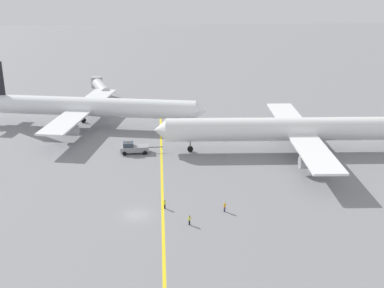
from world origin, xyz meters
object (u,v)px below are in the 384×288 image
(airliner_being_pushed, at_px, (290,129))
(pushback_tug, at_px, (134,148))
(ground_crew_marshaller_foreground, at_px, (189,220))
(ground_crew_wing_walker_right, at_px, (165,204))
(jet_bridge, at_px, (100,86))
(airliner_at_gate_left, at_px, (89,107))
(ground_crew_ramp_agent_by_cones, at_px, (225,207))

(airliner_being_pushed, relative_size, pushback_tug, 6.29)
(pushback_tug, xyz_separation_m, ground_crew_marshaller_foreground, (10.71, -33.44, -0.33))
(airliner_being_pushed, bearing_deg, pushback_tug, 178.96)
(ground_crew_wing_walker_right, height_order, jet_bridge, jet_bridge)
(airliner_at_gate_left, relative_size, airliner_being_pushed, 0.99)
(airliner_being_pushed, bearing_deg, jet_bridge, 133.82)
(pushback_tug, bearing_deg, ground_crew_ramp_agent_by_cones, -59.99)
(pushback_tug, bearing_deg, ground_crew_wing_walker_right, -76.15)
(pushback_tug, distance_m, ground_crew_ramp_agent_by_cones, 33.78)
(airliner_being_pushed, relative_size, jet_bridge, 3.34)
(pushback_tug, bearing_deg, jet_bridge, 104.89)
(ground_crew_ramp_agent_by_cones, relative_size, jet_bridge, 0.10)
(ground_crew_ramp_agent_by_cones, distance_m, jet_bridge, 84.34)
(pushback_tug, distance_m, jet_bridge, 51.30)
(ground_crew_ramp_agent_by_cones, bearing_deg, jet_bridge, 110.89)
(airliner_at_gate_left, height_order, ground_crew_marshaller_foreground, airliner_at_gate_left)
(ground_crew_wing_walker_right, bearing_deg, ground_crew_ramp_agent_by_cones, -9.70)
(airliner_at_gate_left, bearing_deg, ground_crew_marshaller_foreground, -66.69)
(airliner_at_gate_left, height_order, ground_crew_wing_walker_right, airliner_at_gate_left)
(airliner_being_pushed, distance_m, pushback_tug, 35.17)
(airliner_at_gate_left, distance_m, ground_crew_ramp_agent_by_cones, 57.40)
(pushback_tug, relative_size, ground_crew_wing_walker_right, 5.95)
(airliner_at_gate_left, xyz_separation_m, ground_crew_wing_walker_right, (19.08, -47.50, -4.50))
(airliner_at_gate_left, xyz_separation_m, jet_bridge, (-0.87, 29.51, -1.24))
(airliner_being_pushed, xyz_separation_m, pushback_tug, (-34.95, 0.64, -3.87))
(ground_crew_marshaller_foreground, height_order, ground_crew_wing_walker_right, ground_crew_marshaller_foreground)
(airliner_being_pushed, distance_m, ground_crew_ramp_agent_by_cones, 34.09)
(airliner_at_gate_left, bearing_deg, jet_bridge, 91.68)
(airliner_at_gate_left, distance_m, ground_crew_marshaller_foreground, 58.33)
(ground_crew_marshaller_foreground, bearing_deg, airliner_being_pushed, 53.54)
(airliner_at_gate_left, bearing_deg, airliner_being_pushed, -23.57)
(airliner_being_pushed, relative_size, ground_crew_ramp_agent_by_cones, 34.07)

